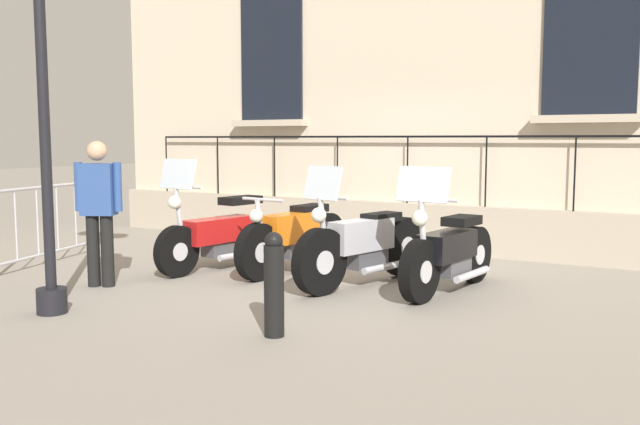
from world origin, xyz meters
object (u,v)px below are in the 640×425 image
Objects in this scene: motorcycle_black at (448,253)px; bollard at (274,284)px; pedestrian_standing at (99,205)px; crowd_barrier at (48,221)px; motorcycle_orange at (294,237)px; motorcycle_red at (220,234)px; motorcycle_silver at (363,246)px.

bollard is (2.31, -0.70, 0.02)m from motorcycle_black.
pedestrian_standing is at bearing -103.62° from bollard.
crowd_barrier reaches higher than bollard.
motorcycle_black is at bearing 101.08° from crowd_barrier.
motorcycle_black is at bearing 115.40° from pedestrian_standing.
bollard is at bearing 73.52° from crowd_barrier.
pedestrian_standing is (1.79, -1.42, 0.48)m from motorcycle_orange.
motorcycle_orange is at bearing 141.55° from pedestrian_standing.
crowd_barrier is 4.61m from bollard.
pedestrian_standing is at bearing -38.45° from motorcycle_orange.
bollard is (2.46, 1.34, 0.01)m from motorcycle_orange.
motorcycle_red is at bearing 111.95° from crowd_barrier.
pedestrian_standing is at bearing -18.23° from motorcycle_red.
motorcycle_black reaches higher than motorcycle_silver.
crowd_barrier is 2.27× the size of bollard.
motorcycle_black is at bearing 92.55° from motorcycle_red.
motorcycle_red is 1.66m from pedestrian_standing.
motorcycle_orange is at bearing 110.46° from crowd_barrier.
motorcycle_red is at bearing -90.15° from motorcycle_silver.
motorcycle_red is 3.14m from bollard.
pedestrian_standing reaches higher than motorcycle_red.
crowd_barrier is at bearing -69.54° from motorcycle_orange.
pedestrian_standing is at bearing -64.60° from motorcycle_black.
motorcycle_red is 0.98× the size of motorcycle_silver.
bollard is (2.18, 2.26, 0.00)m from motorcycle_red.
motorcycle_red is 1.28× the size of pedestrian_standing.
motorcycle_silver is at bearing 120.94° from pedestrian_standing.
motorcycle_orange is 0.97× the size of motorcycle_silver.
motorcycle_orange reaches higher than bollard.
motorcycle_black is at bearing 163.16° from bollard.
motorcycle_orange is at bearing -94.16° from motorcycle_black.
motorcycle_red is at bearing -87.45° from motorcycle_black.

